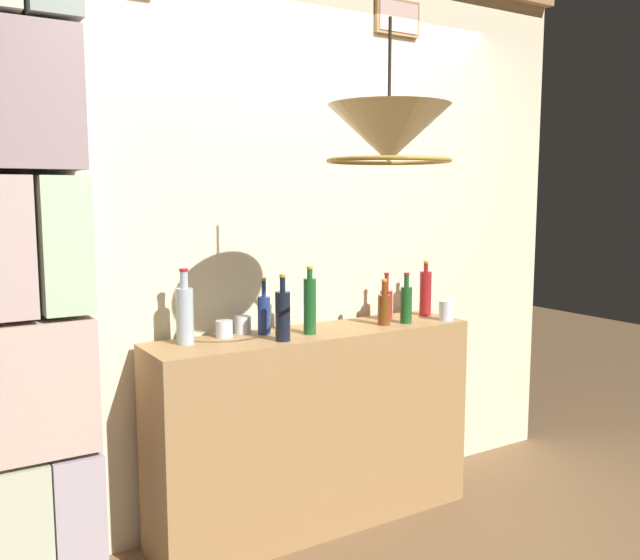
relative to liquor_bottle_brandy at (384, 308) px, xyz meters
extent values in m
cube|color=beige|center=(-0.38, 0.31, 0.39)|extent=(3.54, 0.08, 2.85)
cube|color=#9E7547|center=(0.26, 0.26, 1.47)|extent=(0.28, 0.03, 0.18)
cube|color=beige|center=(0.26, 0.24, 1.47)|extent=(0.25, 0.01, 0.15)
cube|color=#B8BEA0|center=(-1.68, 0.19, -0.76)|extent=(0.21, 0.29, 0.54)
cube|color=#A99EA7|center=(-1.46, 0.19, -0.76)|extent=(0.20, 0.29, 0.54)
cube|color=#C3A798|center=(-1.57, 0.19, -0.20)|extent=(0.40, 0.29, 0.54)
cube|color=#BDA299|center=(-1.68, 0.19, 0.36)|extent=(0.19, 0.29, 0.54)
cube|color=#B0CBA4|center=(-1.46, 0.19, 0.36)|extent=(0.19, 0.29, 0.54)
cube|color=gray|center=(-1.57, 0.19, 0.92)|extent=(0.38, 0.29, 0.54)
cube|color=#9E7547|center=(-0.38, 0.04, -0.56)|extent=(1.60, 0.38, 0.95)
cylinder|color=brown|center=(0.00, 0.00, -0.01)|extent=(0.06, 0.06, 0.15)
cylinder|color=brown|center=(0.00, 0.00, 0.10)|extent=(0.02, 0.02, 0.07)
cylinder|color=#B7932D|center=(0.00, 0.00, 0.14)|extent=(0.03, 0.03, 0.01)
cylinder|color=black|center=(-0.60, -0.06, 0.03)|extent=(0.07, 0.07, 0.22)
cylinder|color=black|center=(-0.60, -0.06, 0.17)|extent=(0.02, 0.02, 0.06)
cylinder|color=#B7932D|center=(-0.60, -0.06, 0.21)|extent=(0.03, 0.03, 0.01)
cylinder|color=#A5B3BD|center=(-0.99, 0.11, 0.04)|extent=(0.07, 0.07, 0.24)
cylinder|color=#A5B3BD|center=(-0.99, 0.11, 0.20)|extent=(0.03, 0.03, 0.07)
cylinder|color=maroon|center=(-0.99, 0.11, 0.24)|extent=(0.04, 0.04, 0.01)
cylinder|color=navy|center=(-0.61, 0.11, 0.00)|extent=(0.06, 0.06, 0.17)
cylinder|color=navy|center=(-0.61, 0.11, 0.13)|extent=(0.02, 0.02, 0.08)
cylinder|color=#B7932D|center=(-0.61, 0.11, 0.17)|extent=(0.02, 0.02, 0.01)
cylinder|color=#1A5323|center=(-0.42, 0.01, 0.05)|extent=(0.06, 0.06, 0.26)
cylinder|color=#1A5323|center=(-0.42, 0.01, 0.20)|extent=(0.03, 0.03, 0.04)
cylinder|color=#B7932D|center=(-0.42, 0.01, 0.22)|extent=(0.03, 0.03, 0.01)
cylinder|color=maroon|center=(0.12, 0.14, -0.01)|extent=(0.06, 0.06, 0.14)
cylinder|color=maroon|center=(0.12, 0.14, 0.10)|extent=(0.02, 0.02, 0.08)
cylinder|color=maroon|center=(0.12, 0.14, 0.15)|extent=(0.02, 0.02, 0.01)
cylinder|color=maroon|center=(0.35, 0.10, 0.03)|extent=(0.06, 0.06, 0.23)
cylinder|color=maroon|center=(0.35, 0.10, 0.17)|extent=(0.02, 0.02, 0.05)
cylinder|color=#B7932D|center=(0.35, 0.10, 0.20)|extent=(0.03, 0.03, 0.01)
cylinder|color=#1A4F20|center=(0.12, -0.02, 0.01)|extent=(0.06, 0.06, 0.18)
cylinder|color=#1A4F20|center=(0.12, -0.02, 0.13)|extent=(0.03, 0.03, 0.06)
cylinder|color=maroon|center=(0.12, -0.02, 0.16)|extent=(0.03, 0.03, 0.01)
cylinder|color=silver|center=(-0.79, 0.15, -0.05)|extent=(0.08, 0.08, 0.08)
cylinder|color=silver|center=(-0.68, 0.19, -0.04)|extent=(0.08, 0.08, 0.08)
cylinder|color=silver|center=(0.35, -0.07, -0.03)|extent=(0.07, 0.07, 0.10)
cone|color=beige|center=(-0.49, -0.66, 0.78)|extent=(0.45, 0.45, 0.20)
cylinder|color=black|center=(-0.49, -0.66, 1.03)|extent=(0.01, 0.01, 0.30)
torus|color=#AD8433|center=(-0.49, -0.66, 0.68)|extent=(0.45, 0.45, 0.02)
camera|label=1|loc=(-2.02, -2.64, 0.56)|focal=38.26mm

